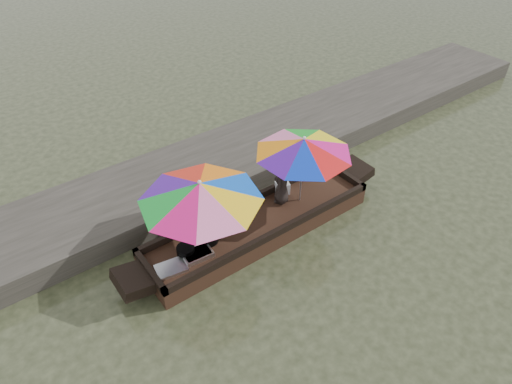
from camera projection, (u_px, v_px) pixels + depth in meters
water at (259, 233)px, 9.31m from camera, size 80.00×80.00×0.00m
dock at (202, 172)px, 10.53m from camera, size 22.00×2.20×0.50m
boat_hull at (259, 226)px, 9.20m from camera, size 4.85×1.20×0.35m
cooking_pot at (186, 251)px, 8.31m from camera, size 0.33×0.33×0.18m
tray_crayfish at (197, 254)px, 8.30m from camera, size 0.57×0.42×0.09m
tray_scallop at (171, 268)px, 8.06m from camera, size 0.59×0.45×0.06m
charcoal_grill at (209, 238)px, 8.58m from camera, size 0.36×0.36×0.17m
supply_bag at (282, 188)px, 9.69m from camera, size 0.34×0.30×0.26m
vendor at (282, 182)px, 9.25m from camera, size 0.57×0.52×0.98m
umbrella_bow at (203, 215)px, 8.03m from camera, size 2.53×2.53×1.55m
umbrella_stern at (302, 170)px, 9.10m from camera, size 2.41×2.41×1.55m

